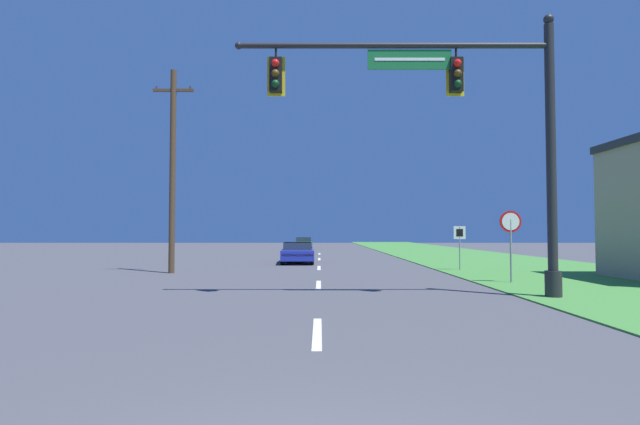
% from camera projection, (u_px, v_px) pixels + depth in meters
% --- Properties ---
extents(grass_verge_right, '(10.00, 110.00, 0.04)m').
position_uv_depth(grass_verge_right, '(479.00, 259.00, 32.85)').
color(grass_verge_right, '#428438').
rests_on(grass_verge_right, ground).
extents(road_center_line, '(0.16, 34.80, 0.01)m').
position_uv_depth(road_center_line, '(320.00, 268.00, 24.87)').
color(road_center_line, silver).
rests_on(road_center_line, ground).
extents(signal_mast, '(8.93, 0.47, 7.80)m').
position_uv_depth(signal_mast, '(474.00, 125.00, 13.70)').
color(signal_mast, '#232326').
rests_on(signal_mast, grass_verge_right).
extents(car_ahead, '(2.00, 4.67, 1.19)m').
position_uv_depth(car_ahead, '(298.00, 253.00, 28.94)').
color(car_ahead, black).
rests_on(car_ahead, ground).
extents(far_car, '(1.82, 4.52, 1.19)m').
position_uv_depth(far_car, '(304.00, 243.00, 53.94)').
color(far_car, black).
rests_on(far_car, ground).
extents(stop_sign, '(0.76, 0.07, 2.50)m').
position_uv_depth(stop_sign, '(511.00, 230.00, 17.47)').
color(stop_sign, gray).
rests_on(stop_sign, grass_verge_right).
extents(route_sign_post, '(0.55, 0.06, 2.03)m').
position_uv_depth(route_sign_post, '(460.00, 238.00, 23.17)').
color(route_sign_post, gray).
rests_on(route_sign_post, grass_verge_right).
extents(utility_pole_near, '(1.80, 0.26, 8.99)m').
position_uv_depth(utility_pole_near, '(173.00, 167.00, 21.98)').
color(utility_pole_near, '#4C3823').
rests_on(utility_pole_near, ground).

